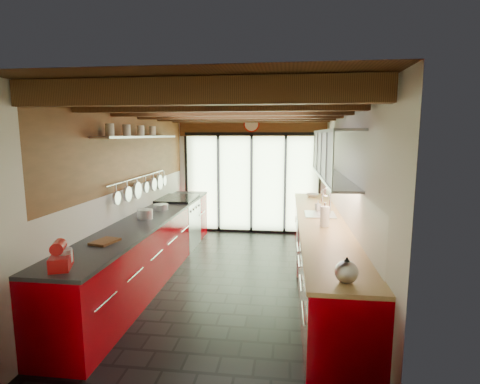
% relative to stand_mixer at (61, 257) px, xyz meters
% --- Properties ---
extents(ground, '(5.50, 5.50, 0.00)m').
position_rel_stand_mixer_xyz_m(ground, '(1.27, 2.24, -1.03)').
color(ground, black).
rests_on(ground, ground).
extents(room_shell, '(5.50, 5.50, 5.50)m').
position_rel_stand_mixer_xyz_m(room_shell, '(1.27, 2.24, 0.63)').
color(room_shell, silver).
rests_on(room_shell, ground).
extents(ceiling_beams, '(3.14, 5.06, 4.90)m').
position_rel_stand_mixer_xyz_m(ceiling_beams, '(1.27, 2.62, 1.44)').
color(ceiling_beams, '#593316').
rests_on(ceiling_beams, ground).
extents(glass_door, '(2.95, 0.10, 2.90)m').
position_rel_stand_mixer_xyz_m(glass_door, '(1.27, 4.94, 0.63)').
color(glass_door, '#C6EAAD').
rests_on(glass_door, ground).
extents(left_counter, '(0.68, 5.00, 0.92)m').
position_rel_stand_mixer_xyz_m(left_counter, '(-0.01, 2.24, -0.56)').
color(left_counter, '#990008').
rests_on(left_counter, ground).
extents(range_stove, '(0.66, 0.90, 0.97)m').
position_rel_stand_mixer_xyz_m(range_stove, '(-0.01, 3.69, -0.56)').
color(range_stove, silver).
rests_on(range_stove, ground).
extents(right_counter, '(0.68, 5.00, 0.92)m').
position_rel_stand_mixer_xyz_m(right_counter, '(2.54, 2.24, -0.56)').
color(right_counter, '#990008').
rests_on(right_counter, ground).
extents(sink_assembly, '(0.45, 0.52, 0.43)m').
position_rel_stand_mixer_xyz_m(sink_assembly, '(2.56, 2.64, -0.07)').
color(sink_assembly, silver).
rests_on(sink_assembly, right_counter).
extents(upper_cabinets_right, '(0.34, 3.00, 3.00)m').
position_rel_stand_mixer_xyz_m(upper_cabinets_right, '(2.70, 2.54, 0.82)').
color(upper_cabinets_right, silver).
rests_on(upper_cabinets_right, ground).
extents(left_wall_fixtures, '(0.28, 2.60, 0.96)m').
position_rel_stand_mixer_xyz_m(left_wall_fixtures, '(-0.20, 2.53, 0.76)').
color(left_wall_fixtures, silver).
rests_on(left_wall_fixtures, ground).
extents(stand_mixer, '(0.27, 0.34, 0.27)m').
position_rel_stand_mixer_xyz_m(stand_mixer, '(0.00, 0.00, 0.00)').
color(stand_mixer, '#B00E0F').
rests_on(stand_mixer, left_counter).
extents(pot_large, '(0.25, 0.25, 0.14)m').
position_rel_stand_mixer_xyz_m(pot_large, '(-0.00, 2.04, -0.03)').
color(pot_large, silver).
rests_on(pot_large, left_counter).
extents(pot_small, '(0.28, 0.28, 0.09)m').
position_rel_stand_mixer_xyz_m(pot_small, '(-0.00, 2.72, -0.06)').
color(pot_small, silver).
rests_on(pot_small, left_counter).
extents(cutting_board, '(0.28, 0.35, 0.03)m').
position_rel_stand_mixer_xyz_m(cutting_board, '(-0.00, 0.82, -0.09)').
color(cutting_board, brown).
rests_on(cutting_board, left_counter).
extents(kettle, '(0.21, 0.25, 0.23)m').
position_rel_stand_mixer_xyz_m(kettle, '(2.54, -0.01, -0.01)').
color(kettle, silver).
rests_on(kettle, right_counter).
extents(paper_towel, '(0.13, 0.13, 0.33)m').
position_rel_stand_mixer_xyz_m(paper_towel, '(2.54, 1.89, 0.03)').
color(paper_towel, white).
rests_on(paper_towel, right_counter).
extents(soap_bottle, '(0.10, 0.10, 0.16)m').
position_rel_stand_mixer_xyz_m(soap_bottle, '(2.54, 2.99, -0.02)').
color(soap_bottle, silver).
rests_on(soap_bottle, right_counter).
extents(bowl, '(0.31, 0.31, 0.06)m').
position_rel_stand_mixer_xyz_m(bowl, '(2.54, 4.34, -0.08)').
color(bowl, silver).
rests_on(bowl, right_counter).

